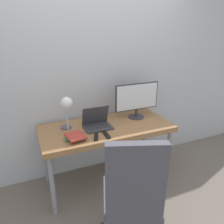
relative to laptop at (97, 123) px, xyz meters
The scene contains 10 objects.
ground_plane 0.90m from the laptop, 73.67° to the right, with size 12.00×12.00×0.00m, color #70665B.
wall_back 0.63m from the laptop, 74.97° to the left, with size 8.00×0.05×2.60m.
desk 0.16m from the laptop, ahead, with size 1.52×0.70×0.77m.
laptop is the anchor object (origin of this frame).
monitor 0.60m from the laptop, ahead, with size 0.58×0.20×0.44m.
desk_lamp 0.42m from the laptop, behind, with size 0.12×0.28×0.41m.
office_chair 1.01m from the laptop, 93.71° to the right, with size 0.60×0.64×1.16m.
book_stack 0.36m from the laptop, 148.25° to the right, with size 0.23×0.22×0.05m.
tv_remote 0.24m from the laptop, 84.90° to the right, with size 0.05×0.18×0.02m.
media_remote 0.26m from the laptop, 111.90° to the right, with size 0.09×0.15×0.02m.
Camera 1 is at (-0.84, -1.81, 1.84)m, focal length 35.00 mm.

